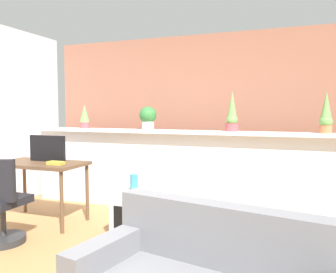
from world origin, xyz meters
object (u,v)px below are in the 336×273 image
potted_plant_2 (232,115)px  tv_monitor (47,148)px  potted_plant_3 (326,115)px  book_on_desk (56,163)px  potted_plant_1 (148,117)px  potted_plant_0 (85,117)px  office_chair (0,208)px  vase_on_shelf (134,183)px  side_cube_shelf (134,215)px  desk (41,169)px

potted_plant_2 → tv_monitor: size_ratio=0.99×
potted_plant_3 → book_on_desk: 3.21m
potted_plant_1 → potted_plant_2: (1.16, 0.03, 0.04)m
potted_plant_0 → office_chair: 1.98m
potted_plant_2 → potted_plant_3: bearing=-0.4°
vase_on_shelf → side_cube_shelf: bearing=-65.3°
potted_plant_1 → potted_plant_3: bearing=0.6°
potted_plant_2 → potted_plant_0: bearing=-180.0°
book_on_desk → tv_monitor: bearing=147.5°
potted_plant_3 → potted_plant_2: bearing=179.6°
potted_plant_2 → desk: size_ratio=0.46×
potted_plant_3 → side_cube_shelf: size_ratio=0.97×
potted_plant_3 → book_on_desk: (-2.97, -1.08, -0.57)m
potted_plant_2 → side_cube_shelf: (-0.86, -1.08, -1.08)m
tv_monitor → book_on_desk: 0.33m
potted_plant_1 → potted_plant_3: (2.25, 0.02, 0.04)m
potted_plant_0 → potted_plant_3: bearing=-0.1°
potted_plant_1 → office_chair: 2.15m
potted_plant_2 → book_on_desk: potted_plant_2 is taller
potted_plant_3 → desk: bearing=-163.0°
potted_plant_2 → side_cube_shelf: size_ratio=1.02×
office_chair → potted_plant_3: bearing=29.1°
office_chair → side_cube_shelf: bearing=29.8°
potted_plant_2 → potted_plant_3: potted_plant_2 is taller
side_cube_shelf → desk: bearing=176.9°
potted_plant_2 → desk: bearing=-155.2°
office_chair → side_cube_shelf: size_ratio=1.82×
potted_plant_1 → side_cube_shelf: bearing=-74.2°
potted_plant_0 → potted_plant_1: (1.05, -0.03, 0.00)m
potted_plant_2 → vase_on_shelf: (-0.89, -1.02, -0.74)m
potted_plant_0 → potted_plant_2: (2.21, 0.00, 0.04)m
tv_monitor → side_cube_shelf: tv_monitor is taller
potted_plant_0 → desk: bearing=-88.1°
potted_plant_0 → potted_plant_2: potted_plant_2 is taller
potted_plant_1 → potted_plant_2: bearing=1.5°
potted_plant_1 → office_chair: bearing=-117.3°
tv_monitor → vase_on_shelf: 1.29m
tv_monitor → office_chair: 0.99m
potted_plant_3 → book_on_desk: bearing=-160.1°
potted_plant_1 → vase_on_shelf: (0.27, -0.99, -0.70)m
office_chair → vase_on_shelf: size_ratio=4.88×
potted_plant_3 → office_chair: bearing=-150.9°
desk → potted_plant_3: bearing=17.0°
potted_plant_1 → side_cube_shelf: 1.51m
potted_plant_0 → side_cube_shelf: bearing=-38.6°
potted_plant_3 → tv_monitor: 3.38m
potted_plant_3 → book_on_desk: size_ratio=2.45×
potted_plant_1 → office_chair: (-0.89, -1.73, -0.91)m
tv_monitor → office_chair: tv_monitor is taller
desk → potted_plant_0: bearing=91.9°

